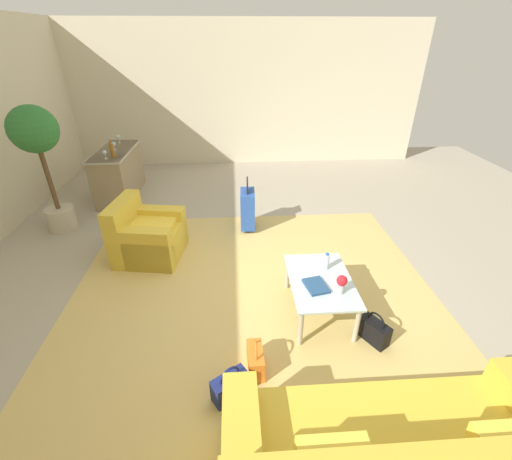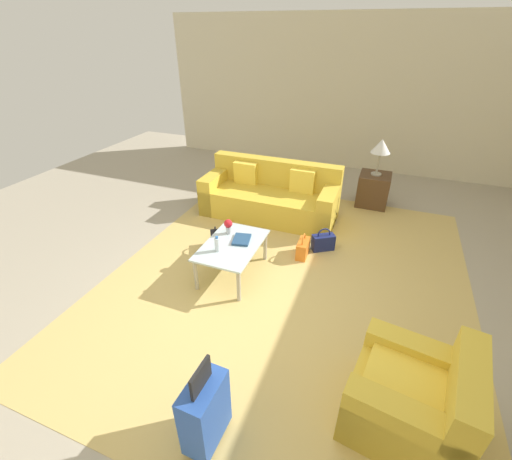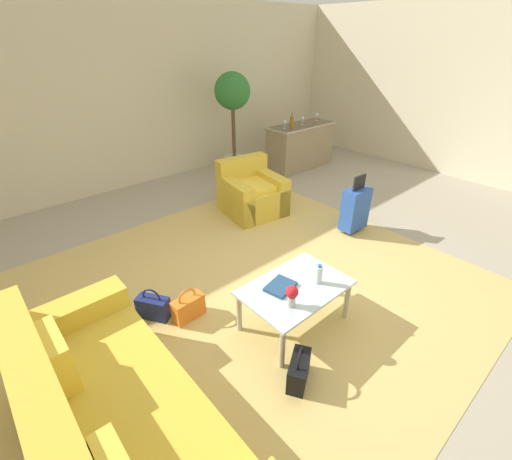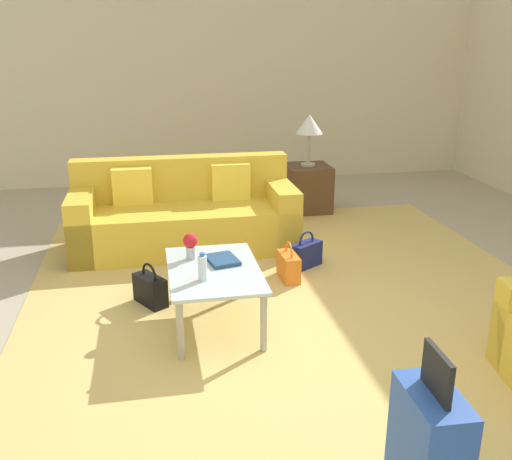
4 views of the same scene
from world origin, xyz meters
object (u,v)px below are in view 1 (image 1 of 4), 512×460
at_px(coffee_table_book, 316,286).
at_px(wine_glass_right_of_centre, 118,137).
at_px(armchair, 145,237).
at_px(suitcase_blue, 248,209).
at_px(bar_console, 119,173).
at_px(handbag_orange, 255,360).
at_px(handbag_navy, 230,386).
at_px(wine_glass_leftmost, 105,153).
at_px(coffee_table, 320,284).
at_px(flower_vase, 342,283).
at_px(wine_bottle_amber, 112,150).
at_px(water_bottle, 326,261).
at_px(potted_ficus, 39,148).
at_px(handbag_black, 374,331).
at_px(wine_glass_left_of_centre, 114,144).

height_order(coffee_table_book, wine_glass_right_of_centre, wine_glass_right_of_centre).
height_order(armchair, suitcase_blue, suitcase_blue).
bearing_deg(armchair, bar_console, 23.16).
xyz_separation_m(handbag_orange, handbag_navy, (-0.26, 0.23, 0.00)).
bearing_deg(wine_glass_leftmost, armchair, -151.12).
relative_size(coffee_table, handbag_orange, 2.80).
relative_size(flower_vase, bar_console, 0.14).
height_order(flower_vase, wine_bottle_amber, wine_bottle_amber).
relative_size(flower_vase, wine_glass_leftmost, 1.33).
bearing_deg(handbag_orange, wine_glass_leftmost, 32.19).
bearing_deg(wine_bottle_amber, armchair, -155.03).
relative_size(coffee_table_book, handbag_navy, 0.76).
xyz_separation_m(coffee_table, wine_glass_leftmost, (2.99, 3.09, 0.61)).
relative_size(suitcase_blue, handbag_orange, 2.37).
distance_m(coffee_table_book, bar_console, 4.71).
distance_m(flower_vase, wine_bottle_amber, 4.57).
distance_m(flower_vase, wine_glass_right_of_centre, 5.38).
height_order(wine_glass_right_of_centre, handbag_navy, wine_glass_right_of_centre).
relative_size(water_bottle, suitcase_blue, 0.24).
xyz_separation_m(armchair, potted_ficus, (0.89, 1.54, 1.03)).
relative_size(water_bottle, wine_bottle_amber, 0.68).
relative_size(armchair, handbag_navy, 2.68).
distance_m(water_bottle, wine_glass_leftmost, 4.26).
distance_m(coffee_table, bar_console, 4.68).
distance_m(coffee_table, suitcase_blue, 2.12).
bearing_deg(suitcase_blue, coffee_table_book, -163.70).
distance_m(suitcase_blue, potted_ficus, 3.16).
distance_m(handbag_black, potted_ficus, 5.09).
bearing_deg(wine_glass_left_of_centre, handbag_black, -137.93).
relative_size(flower_vase, handbag_navy, 0.57).
bearing_deg(bar_console, handbag_orange, -150.93).
bearing_deg(handbag_navy, bar_console, 25.25).
distance_m(water_bottle, wine_glass_left_of_centre, 4.61).
bearing_deg(wine_glass_leftmost, coffee_table_book, -135.92).
xyz_separation_m(coffee_table, handbag_black, (-0.45, -0.47, -0.27)).
distance_m(wine_glass_right_of_centre, handbag_black, 5.81).
distance_m(wine_glass_leftmost, handbag_black, 5.02).
bearing_deg(handbag_navy, potted_ficus, 40.45).
xyz_separation_m(coffee_table, wine_glass_right_of_centre, (4.01, 3.15, 0.61)).
relative_size(armchair, handbag_orange, 2.68).
bearing_deg(potted_ficus, wine_glass_right_of_centre, -16.96).
bearing_deg(handbag_navy, wine_bottle_amber, 26.24).
relative_size(water_bottle, wine_glass_right_of_centre, 1.32).
relative_size(coffee_table, potted_ficus, 0.52).
relative_size(wine_glass_leftmost, wine_glass_right_of_centre, 1.00).
bearing_deg(bar_console, handbag_navy, -154.75).
relative_size(flower_vase, wine_glass_left_of_centre, 1.33).
bearing_deg(flower_vase, coffee_table_book, 66.50).
xyz_separation_m(wine_glass_leftmost, handbag_orange, (-3.71, -2.34, -0.88)).
distance_m(wine_bottle_amber, suitcase_blue, 2.61).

